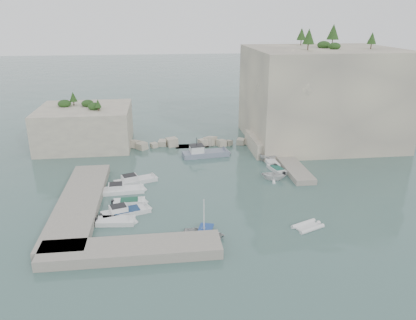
{
  "coord_description": "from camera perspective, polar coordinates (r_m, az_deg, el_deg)",
  "views": [
    {
      "loc": [
        -6.69,
        -48.14,
        22.79
      ],
      "look_at": [
        0.0,
        6.0,
        3.0
      ],
      "focal_mm": 35.0,
      "sensor_mm": 36.0,
      "label": 1
    }
  ],
  "objects": [
    {
      "name": "breakwater",
      "position": [
        73.76,
        -2.3,
        2.49
      ],
      "size": [
        28.0,
        3.0,
        1.4
      ],
      "primitive_type": "cube",
      "color": "beige",
      "rests_on": "ground"
    },
    {
      "name": "tender_east_a",
      "position": [
        59.77,
        9.15,
        -2.75
      ],
      "size": [
        4.41,
        4.11,
        1.89
      ],
      "primitive_type": "imported",
      "rotation": [
        0.0,
        0.0,
        1.23
      ],
      "color": "white",
      "rests_on": "ground"
    },
    {
      "name": "motorboat_a",
      "position": [
        58.98,
        -10.1,
        -3.12
      ],
      "size": [
        6.84,
        4.05,
        1.4
      ],
      "primitive_type": null,
      "rotation": [
        0.0,
        0.0,
        0.34
      ],
      "color": "silver",
      "rests_on": "ground"
    },
    {
      "name": "inflatable_dinghy",
      "position": [
        47.7,
        13.83,
        -9.24
      ],
      "size": [
        4.08,
        3.09,
        0.44
      ],
      "primitive_type": null,
      "rotation": [
        0.0,
        0.0,
        0.41
      ],
      "color": "silver",
      "rests_on": "ground"
    },
    {
      "name": "ledge_east",
      "position": [
        65.5,
        11.37,
        -0.46
      ],
      "size": [
        3.0,
        16.0,
        0.8
      ],
      "primitive_type": "cube",
      "color": "#9E9689",
      "rests_on": "ground"
    },
    {
      "name": "ground",
      "position": [
        53.68,
        0.79,
        -5.18
      ],
      "size": [
        400.0,
        400.0,
        0.0
      ],
      "primitive_type": "plane",
      "color": "#41625D",
      "rests_on": "ground"
    },
    {
      "name": "cliff_east",
      "position": [
        78.4,
        15.52,
        8.72
      ],
      "size": [
        26.0,
        22.0,
        17.0
      ],
      "primitive_type": "cube",
      "color": "beige",
      "rests_on": "ground"
    },
    {
      "name": "quay_west",
      "position": [
        53.13,
        -17.63,
        -5.81
      ],
      "size": [
        5.0,
        24.0,
        1.1
      ],
      "primitive_type": "cube",
      "color": "#9E9689",
      "rests_on": "ground"
    },
    {
      "name": "motorboat_e",
      "position": [
        48.46,
        -12.81,
        -8.66
      ],
      "size": [
        4.91,
        2.38,
        0.7
      ],
      "primitive_type": null,
      "rotation": [
        0.0,
        0.0,
        -0.09
      ],
      "color": "silver",
      "rests_on": "ground"
    },
    {
      "name": "work_boat",
      "position": [
        68.66,
        -0.33,
        0.55
      ],
      "size": [
        8.8,
        3.62,
        2.2
      ],
      "primitive_type": null,
      "rotation": [
        0.0,
        0.0,
        0.13
      ],
      "color": "slate",
      "rests_on": "ground"
    },
    {
      "name": "rowboat_mast",
      "position": [
        43.39,
        -0.58,
        -7.83
      ],
      "size": [
        0.1,
        0.1,
        4.2
      ],
      "primitive_type": "cylinder",
      "color": "white",
      "rests_on": "rowboat"
    },
    {
      "name": "vegetation",
      "position": [
        76.73,
        12.08,
        15.89
      ],
      "size": [
        53.48,
        13.88,
        13.4
      ],
      "color": "#1E4219",
      "rests_on": "ground"
    },
    {
      "name": "tender_east_b",
      "position": [
        63.04,
        9.66,
        -1.55
      ],
      "size": [
        2.43,
        4.53,
        0.7
      ],
      "primitive_type": null,
      "rotation": [
        0.0,
        0.0,
        1.8
      ],
      "color": "silver",
      "rests_on": "ground"
    },
    {
      "name": "outcrop_west",
      "position": [
        76.81,
        -16.84,
        4.53
      ],
      "size": [
        16.0,
        14.0,
        7.0
      ],
      "primitive_type": "cube",
      "color": "beige",
      "rests_on": "ground"
    },
    {
      "name": "motorboat_b",
      "position": [
        56.2,
        -11.87,
        -4.44
      ],
      "size": [
        6.38,
        2.48,
        1.4
      ],
      "primitive_type": null,
      "rotation": [
        0.0,
        0.0,
        0.07
      ],
      "color": "white",
      "rests_on": "ground"
    },
    {
      "name": "tender_east_c",
      "position": [
        65.96,
        8.91,
        -0.53
      ],
      "size": [
        1.74,
        5.06,
        0.7
      ],
      "primitive_type": null,
      "rotation": [
        0.0,
        0.0,
        1.59
      ],
      "color": "white",
      "rests_on": "ground"
    },
    {
      "name": "motorboat_c",
      "position": [
        52.72,
        -10.98,
        -6.07
      ],
      "size": [
        4.41,
        1.73,
        0.7
      ],
      "primitive_type": null,
      "rotation": [
        0.0,
        0.0,
        0.03
      ],
      "color": "white",
      "rests_on": "ground"
    },
    {
      "name": "cliff_terrace",
      "position": [
        72.3,
        9.1,
        2.35
      ],
      "size": [
        8.0,
        10.0,
        2.5
      ],
      "primitive_type": "cube",
      "color": "beige",
      "rests_on": "ground"
    },
    {
      "name": "rowboat",
      "position": [
        44.65,
        -0.56,
        -10.76
      ],
      "size": [
        5.37,
        4.51,
        0.95
      ],
      "primitive_type": "imported",
      "rotation": [
        0.0,
        0.0,
        1.27
      ],
      "color": "silver",
      "rests_on": "ground"
    },
    {
      "name": "motorboat_d",
      "position": [
        50.25,
        -11.44,
        -7.46
      ],
      "size": [
        6.62,
        3.75,
        1.4
      ],
      "primitive_type": null,
      "rotation": [
        0.0,
        0.0,
        0.31
      ],
      "color": "silver",
      "rests_on": "ground"
    },
    {
      "name": "quay_south",
      "position": [
        42.14,
        -10.72,
        -12.31
      ],
      "size": [
        18.0,
        4.0,
        1.1
      ],
      "primitive_type": "cube",
      "color": "#9E9689",
      "rests_on": "ground"
    },
    {
      "name": "tender_east_d",
      "position": [
        67.39,
        8.83,
        -0.07
      ],
      "size": [
        4.0,
        1.63,
        1.52
      ],
      "primitive_type": "imported",
      "rotation": [
        0.0,
        0.0,
        1.61
      ],
      "color": "silver",
      "rests_on": "ground"
    }
  ]
}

